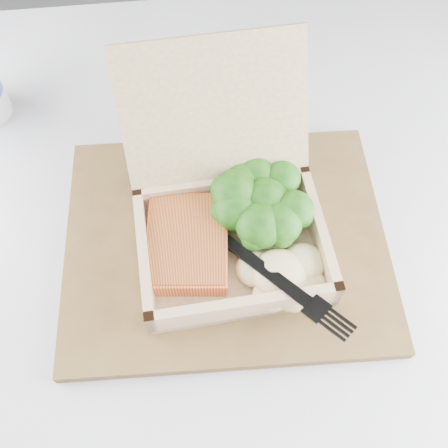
# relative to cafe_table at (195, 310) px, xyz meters

# --- Properties ---
(cafe_table) EXTENTS (1.04, 1.04, 0.76)m
(cafe_table) POSITION_rel_cafe_table_xyz_m (0.00, 0.00, 0.00)
(cafe_table) COLOR black
(cafe_table) RESTS_ON floor
(serving_tray) EXTENTS (0.40, 0.34, 0.02)m
(serving_tray) POSITION_rel_cafe_table_xyz_m (0.04, 0.01, 0.20)
(serving_tray) COLOR brown
(serving_tray) RESTS_ON cafe_table
(takeout_container) EXTENTS (0.25, 0.28, 0.17)m
(takeout_container) POSITION_rel_cafe_table_xyz_m (0.04, 0.03, 0.25)
(takeout_container) COLOR tan
(takeout_container) RESTS_ON serving_tray
(salmon_fillet) EXTENTS (0.10, 0.12, 0.02)m
(salmon_fillet) POSITION_rel_cafe_table_xyz_m (0.00, -0.01, 0.23)
(salmon_fillet) COLOR orange
(salmon_fillet) RESTS_ON takeout_container
(broccoli_pile) EXTENTS (0.11, 0.11, 0.04)m
(broccoli_pile) POSITION_rel_cafe_table_xyz_m (0.08, 0.04, 0.24)
(broccoli_pile) COLOR #30761A
(broccoli_pile) RESTS_ON takeout_container
(mashed_potatoes) EXTENTS (0.09, 0.08, 0.03)m
(mashed_potatoes) POSITION_rel_cafe_table_xyz_m (0.10, -0.03, 0.24)
(mashed_potatoes) COLOR beige
(mashed_potatoes) RESTS_ON takeout_container
(plastic_fork) EXTENTS (0.14, 0.12, 0.02)m
(plastic_fork) POSITION_rel_cafe_table_xyz_m (0.07, -0.02, 0.25)
(plastic_fork) COLOR black
(plastic_fork) RESTS_ON mashed_potatoes
(receipt) EXTENTS (0.10, 0.16, 0.00)m
(receipt) POSITION_rel_cafe_table_xyz_m (0.05, 0.20, 0.20)
(receipt) COLOR white
(receipt) RESTS_ON cafe_table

